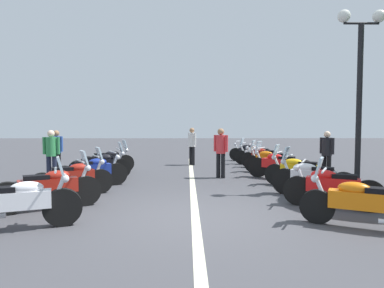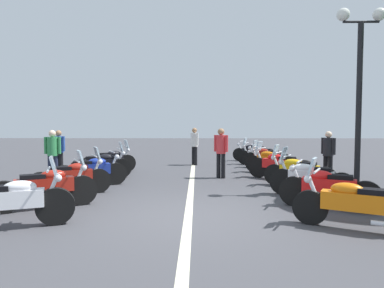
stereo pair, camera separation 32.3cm
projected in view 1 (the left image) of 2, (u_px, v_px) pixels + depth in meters
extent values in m
plane|color=#424247|center=(195.00, 216.00, 6.46)|extent=(80.00, 80.00, 0.00)
cube|color=beige|center=(193.00, 186.00, 9.63)|extent=(16.08, 0.16, 0.01)
cylinder|color=black|center=(63.00, 207.00, 5.81)|extent=(0.37, 0.67, 0.66)
cube|color=white|center=(15.00, 201.00, 5.53)|extent=(0.66, 1.14, 0.30)
ellipsoid|color=white|center=(27.00, 188.00, 5.58)|extent=(0.43, 0.58, 0.22)
cube|color=black|center=(0.00, 191.00, 5.43)|extent=(0.42, 0.54, 0.12)
cylinder|color=silver|center=(58.00, 190.00, 5.77)|extent=(0.17, 0.30, 0.58)
cylinder|color=silver|center=(56.00, 170.00, 5.74)|extent=(0.59, 0.26, 0.04)
sphere|color=silver|center=(65.00, 179.00, 5.80)|extent=(0.14, 0.14, 0.14)
cube|color=silver|center=(60.00, 166.00, 5.76)|extent=(0.38, 0.24, 0.32)
cylinder|color=black|center=(86.00, 191.00, 7.29)|extent=(0.45, 0.64, 0.66)
cylinder|color=black|center=(7.00, 199.00, 6.52)|extent=(0.45, 0.64, 0.66)
cube|color=maroon|center=(48.00, 186.00, 6.90)|extent=(0.82, 1.13, 0.30)
ellipsoid|color=maroon|center=(57.00, 176.00, 6.98)|extent=(0.48, 0.58, 0.22)
cube|color=black|center=(37.00, 178.00, 6.78)|extent=(0.46, 0.55, 0.12)
cylinder|color=silver|center=(83.00, 177.00, 7.25)|extent=(0.21, 0.29, 0.58)
cylinder|color=silver|center=(81.00, 161.00, 7.21)|extent=(0.56, 0.34, 0.04)
sphere|color=silver|center=(88.00, 168.00, 7.29)|extent=(0.14, 0.14, 0.14)
cylinder|color=silver|center=(24.00, 200.00, 6.84)|extent=(0.34, 0.52, 0.08)
cube|color=silver|center=(84.00, 158.00, 7.24)|extent=(0.37, 0.28, 0.32)
cylinder|color=black|center=(100.00, 181.00, 8.63)|extent=(0.42, 0.62, 0.63)
cylinder|color=black|center=(42.00, 186.00, 7.96)|extent=(0.42, 0.62, 0.63)
cube|color=maroon|center=(72.00, 176.00, 8.28)|extent=(0.74, 1.06, 0.30)
ellipsoid|color=maroon|center=(80.00, 168.00, 8.36)|extent=(0.48, 0.58, 0.22)
cube|color=black|center=(63.00, 170.00, 8.16)|extent=(0.46, 0.55, 0.12)
cylinder|color=silver|center=(98.00, 170.00, 8.58)|extent=(0.20, 0.29, 0.58)
cylinder|color=silver|center=(96.00, 156.00, 8.54)|extent=(0.56, 0.33, 0.04)
sphere|color=silver|center=(102.00, 162.00, 8.62)|extent=(0.14, 0.14, 0.14)
cylinder|color=silver|center=(54.00, 188.00, 8.25)|extent=(0.33, 0.52, 0.08)
cube|color=silver|center=(99.00, 153.00, 8.58)|extent=(0.37, 0.28, 0.32)
cylinder|color=black|center=(116.00, 174.00, 9.85)|extent=(0.42, 0.64, 0.65)
cylinder|color=black|center=(65.00, 177.00, 9.19)|extent=(0.42, 0.64, 0.65)
cube|color=navy|center=(91.00, 169.00, 9.51)|extent=(0.74, 1.10, 0.30)
ellipsoid|color=navy|center=(98.00, 162.00, 9.58)|extent=(0.47, 0.58, 0.22)
cube|color=black|center=(83.00, 164.00, 9.40)|extent=(0.45, 0.55, 0.12)
cylinder|color=silver|center=(114.00, 164.00, 9.80)|extent=(0.19, 0.29, 0.58)
cylinder|color=silver|center=(112.00, 152.00, 9.77)|extent=(0.57, 0.32, 0.04)
sphere|color=silver|center=(118.00, 157.00, 9.84)|extent=(0.14, 0.14, 0.14)
cylinder|color=silver|center=(75.00, 179.00, 9.48)|extent=(0.32, 0.53, 0.08)
cylinder|color=black|center=(121.00, 168.00, 11.18)|extent=(0.37, 0.65, 0.65)
cylinder|color=black|center=(78.00, 170.00, 10.66)|extent=(0.37, 0.65, 0.65)
cube|color=black|center=(100.00, 164.00, 10.91)|extent=(0.64, 1.07, 0.30)
ellipsoid|color=black|center=(106.00, 158.00, 10.97)|extent=(0.43, 0.58, 0.22)
cube|color=black|center=(93.00, 159.00, 10.82)|extent=(0.42, 0.54, 0.12)
cylinder|color=silver|center=(119.00, 159.00, 11.14)|extent=(0.17, 0.30, 0.58)
cylinder|color=silver|center=(118.00, 149.00, 11.10)|extent=(0.59, 0.26, 0.04)
sphere|color=silver|center=(123.00, 153.00, 11.17)|extent=(0.14, 0.14, 0.14)
cylinder|color=silver|center=(87.00, 172.00, 10.94)|extent=(0.27, 0.54, 0.08)
cube|color=silver|center=(120.00, 147.00, 11.13)|extent=(0.38, 0.24, 0.32)
cylinder|color=black|center=(125.00, 163.00, 12.61)|extent=(0.43, 0.64, 0.65)
cylinder|color=black|center=(88.00, 165.00, 11.97)|extent=(0.43, 0.64, 0.65)
cube|color=black|center=(107.00, 159.00, 12.28)|extent=(0.73, 1.05, 0.30)
ellipsoid|color=black|center=(112.00, 154.00, 12.35)|extent=(0.47, 0.58, 0.22)
cube|color=black|center=(101.00, 155.00, 12.16)|extent=(0.45, 0.55, 0.12)
cylinder|color=silver|center=(124.00, 156.00, 12.56)|extent=(0.20, 0.29, 0.58)
cylinder|color=silver|center=(123.00, 146.00, 12.53)|extent=(0.57, 0.32, 0.04)
sphere|color=silver|center=(127.00, 150.00, 12.61)|extent=(0.14, 0.14, 0.14)
cylinder|color=silver|center=(95.00, 167.00, 12.26)|extent=(0.32, 0.52, 0.08)
cube|color=silver|center=(125.00, 144.00, 12.56)|extent=(0.38, 0.27, 0.32)
cylinder|color=black|center=(317.00, 206.00, 5.99)|extent=(0.41, 0.60, 0.61)
cube|color=orange|center=(366.00, 201.00, 5.63)|extent=(0.79, 1.16, 0.30)
ellipsoid|color=orange|center=(354.00, 188.00, 5.70)|extent=(0.47, 0.58, 0.22)
cube|color=black|center=(381.00, 192.00, 5.52)|extent=(0.45, 0.55, 0.12)
cylinder|color=silver|center=(321.00, 190.00, 5.94)|extent=(0.20, 0.29, 0.58)
cylinder|color=silver|center=(324.00, 170.00, 5.90)|extent=(0.57, 0.33, 0.04)
sphere|color=silver|center=(315.00, 179.00, 5.98)|extent=(0.14, 0.14, 0.14)
cube|color=silver|center=(319.00, 166.00, 5.94)|extent=(0.37, 0.28, 0.32)
cylinder|color=black|center=(298.00, 191.00, 7.34)|extent=(0.40, 0.65, 0.65)
cylinder|color=black|center=(369.00, 196.00, 6.76)|extent=(0.40, 0.65, 0.65)
cube|color=red|center=(333.00, 185.00, 7.04)|extent=(0.71, 1.07, 0.30)
ellipsoid|color=red|center=(324.00, 175.00, 7.10)|extent=(0.46, 0.58, 0.22)
cube|color=black|center=(344.00, 177.00, 6.94)|extent=(0.44, 0.55, 0.12)
cylinder|color=silver|center=(301.00, 177.00, 7.30)|extent=(0.19, 0.29, 0.58)
cylinder|color=silver|center=(304.00, 161.00, 7.26)|extent=(0.58, 0.30, 0.04)
sphere|color=silver|center=(296.00, 168.00, 7.33)|extent=(0.14, 0.14, 0.14)
cylinder|color=silver|center=(354.00, 201.00, 6.72)|extent=(0.31, 0.53, 0.08)
cylinder|color=black|center=(285.00, 181.00, 8.55)|extent=(0.46, 0.64, 0.66)
cylinder|color=black|center=(344.00, 186.00, 7.85)|extent=(0.46, 0.64, 0.66)
cube|color=white|center=(313.00, 176.00, 8.19)|extent=(0.78, 1.04, 0.30)
ellipsoid|color=white|center=(306.00, 168.00, 8.27)|extent=(0.49, 0.58, 0.22)
cube|color=black|center=(323.00, 170.00, 8.07)|extent=(0.47, 0.55, 0.12)
cylinder|color=silver|center=(288.00, 170.00, 8.50)|extent=(0.21, 0.28, 0.58)
cylinder|color=silver|center=(289.00, 156.00, 8.46)|extent=(0.55, 0.35, 0.04)
sphere|color=silver|center=(283.00, 162.00, 8.55)|extent=(0.14, 0.14, 0.14)
cylinder|color=silver|center=(330.00, 190.00, 7.84)|extent=(0.35, 0.51, 0.08)
cube|color=silver|center=(286.00, 153.00, 8.50)|extent=(0.37, 0.29, 0.32)
cylinder|color=black|center=(275.00, 174.00, 9.91)|extent=(0.43, 0.61, 0.62)
cylinder|color=black|center=(326.00, 178.00, 9.24)|extent=(0.43, 0.61, 0.62)
cube|color=#EAB214|center=(300.00, 170.00, 9.57)|extent=(0.77, 1.07, 0.30)
ellipsoid|color=#EAB214|center=(294.00, 162.00, 9.64)|extent=(0.48, 0.58, 0.22)
cube|color=black|center=(308.00, 164.00, 9.45)|extent=(0.46, 0.55, 0.12)
cylinder|color=silver|center=(278.00, 164.00, 9.87)|extent=(0.20, 0.29, 0.58)
cylinder|color=silver|center=(279.00, 152.00, 9.83)|extent=(0.56, 0.34, 0.04)
sphere|color=silver|center=(274.00, 157.00, 9.91)|extent=(0.14, 0.14, 0.14)
cylinder|color=silver|center=(314.00, 181.00, 9.22)|extent=(0.34, 0.52, 0.08)
cube|color=silver|center=(276.00, 150.00, 9.86)|extent=(0.37, 0.28, 0.32)
cylinder|color=black|center=(258.00, 167.00, 11.34)|extent=(0.50, 0.64, 0.68)
cylinder|color=black|center=(304.00, 171.00, 10.48)|extent=(0.50, 0.64, 0.68)
cube|color=red|center=(280.00, 163.00, 10.90)|extent=(0.90, 1.12, 0.30)
ellipsoid|color=red|center=(275.00, 157.00, 10.99)|extent=(0.51, 0.58, 0.22)
cube|color=black|center=(287.00, 158.00, 10.76)|extent=(0.49, 0.54, 0.12)
cylinder|color=silver|center=(260.00, 159.00, 11.29)|extent=(0.22, 0.28, 0.58)
cylinder|color=silver|center=(261.00, 148.00, 11.24)|extent=(0.53, 0.38, 0.04)
sphere|color=silver|center=(257.00, 153.00, 11.34)|extent=(0.14, 0.14, 0.14)
cylinder|color=silver|center=(292.00, 174.00, 10.51)|extent=(0.38, 0.50, 0.08)
cube|color=silver|center=(259.00, 146.00, 11.28)|extent=(0.37, 0.30, 0.32)
cylinder|color=black|center=(252.00, 163.00, 12.63)|extent=(0.44, 0.62, 0.64)
cylinder|color=black|center=(290.00, 166.00, 11.96)|extent=(0.44, 0.62, 0.64)
cube|color=orange|center=(271.00, 160.00, 12.29)|extent=(0.77, 1.06, 0.30)
ellipsoid|color=orange|center=(266.00, 154.00, 12.36)|extent=(0.48, 0.58, 0.22)
cube|color=black|center=(277.00, 155.00, 12.17)|extent=(0.46, 0.55, 0.12)
cylinder|color=silver|center=(254.00, 156.00, 12.58)|extent=(0.20, 0.29, 0.58)
cylinder|color=silver|center=(255.00, 146.00, 12.55)|extent=(0.56, 0.34, 0.04)
sphere|color=silver|center=(251.00, 150.00, 12.63)|extent=(0.14, 0.14, 0.14)
cylinder|color=silver|center=(281.00, 168.00, 11.94)|extent=(0.34, 0.52, 0.08)
cube|color=silver|center=(253.00, 144.00, 12.58)|extent=(0.37, 0.28, 0.32)
cylinder|color=black|center=(248.00, 160.00, 14.04)|extent=(0.39, 0.64, 0.64)
cylinder|color=black|center=(281.00, 161.00, 13.49)|extent=(0.39, 0.64, 0.64)
cube|color=maroon|center=(264.00, 156.00, 13.75)|extent=(0.68, 1.05, 0.30)
ellipsoid|color=maroon|center=(260.00, 151.00, 13.82)|extent=(0.45, 0.58, 0.22)
cube|color=black|center=(270.00, 152.00, 13.66)|extent=(0.44, 0.54, 0.12)
cylinder|color=silver|center=(250.00, 153.00, 14.00)|extent=(0.18, 0.29, 0.58)
cylinder|color=silver|center=(251.00, 144.00, 13.96)|extent=(0.58, 0.29, 0.04)
sphere|color=silver|center=(247.00, 148.00, 14.03)|extent=(0.14, 0.14, 0.14)
cylinder|color=silver|center=(274.00, 164.00, 13.44)|extent=(0.30, 0.53, 0.08)
cylinder|color=black|center=(242.00, 157.00, 15.18)|extent=(0.37, 0.63, 0.63)
cylinder|color=black|center=(274.00, 158.00, 14.64)|extent=(0.37, 0.63, 0.63)
cube|color=white|center=(258.00, 154.00, 14.90)|extent=(0.68, 1.13, 0.30)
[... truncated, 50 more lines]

